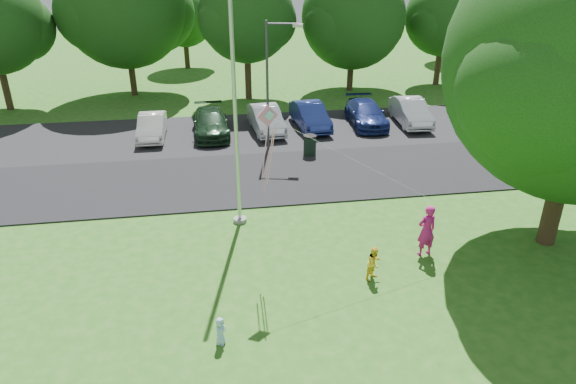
{
  "coord_description": "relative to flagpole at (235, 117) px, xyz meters",
  "views": [
    {
      "loc": [
        -4.39,
        -12.37,
        9.44
      ],
      "look_at": [
        -1.8,
        4.0,
        1.6
      ],
      "focal_mm": 32.0,
      "sensor_mm": 36.0,
      "label": 1
    }
  ],
  "objects": [
    {
      "name": "street_lamp",
      "position": [
        2.31,
        7.78,
        -0.3
      ],
      "size": [
        1.79,
        0.56,
        6.43
      ],
      "rotation": [
        0.0,
        0.0,
        -0.22
      ],
      "color": "#3F3F44",
      "rests_on": "ground"
    },
    {
      "name": "horizon_trees",
      "position": [
        7.56,
        28.88,
        0.14
      ],
      "size": [
        77.46,
        7.2,
        7.02
      ],
      "color": "#332316",
      "rests_on": "ground"
    },
    {
      "name": "flagpole",
      "position": [
        0.0,
        0.0,
        0.0
      ],
      "size": [
        0.5,
        0.5,
        10.0
      ],
      "color": "#B7BABF",
      "rests_on": "ground"
    },
    {
      "name": "kite",
      "position": [
        0.86,
        -3.22,
        0.5
      ],
      "size": [
        5.61,
        0.69,
        3.35
      ],
      "rotation": [
        0.0,
        0.0,
        0.23
      ],
      "color": "pink",
      "rests_on": "ground"
    },
    {
      "name": "ground",
      "position": [
        3.5,
        -5.0,
        -4.17
      ],
      "size": [
        120.0,
        120.0,
        0.0
      ],
      "primitive_type": "plane",
      "color": "#29631A",
      "rests_on": "ground"
    },
    {
      "name": "parked_cars",
      "position": [
        3.97,
        10.53,
        -3.41
      ],
      "size": [
        16.52,
        5.16,
        1.47
      ],
      "color": "silver",
      "rests_on": "ground"
    },
    {
      "name": "park_road",
      "position": [
        3.5,
        4.0,
        -4.14
      ],
      "size": [
        60.0,
        6.0,
        0.06
      ],
      "primitive_type": "cube",
      "color": "black",
      "rests_on": "ground"
    },
    {
      "name": "woman",
      "position": [
        6.04,
        -3.31,
        -3.24
      ],
      "size": [
        0.75,
        0.56,
        1.86
      ],
      "primitive_type": "imported",
      "rotation": [
        0.0,
        0.0,
        3.32
      ],
      "color": "#C61A7A",
      "rests_on": "ground"
    },
    {
      "name": "parking_strip",
      "position": [
        3.5,
        10.5,
        -4.14
      ],
      "size": [
        42.0,
        7.0,
        0.06
      ],
      "primitive_type": "cube",
      "color": "black",
      "rests_on": "ground"
    },
    {
      "name": "trash_can",
      "position": [
        3.99,
        6.46,
        -3.63
      ],
      "size": [
        0.67,
        0.67,
        1.06
      ],
      "rotation": [
        0.0,
        0.0,
        -0.31
      ],
      "color": "black",
      "rests_on": "ground"
    },
    {
      "name": "child_blue",
      "position": [
        -0.99,
        -6.65,
        -3.76
      ],
      "size": [
        0.41,
        0.47,
        0.81
      ],
      "primitive_type": "imported",
      "rotation": [
        0.0,
        0.0,
        1.1
      ],
      "color": "#9ECCF3",
      "rests_on": "ground"
    },
    {
      "name": "tree_row",
      "position": [
        5.09,
        19.23,
        1.55
      ],
      "size": [
        64.35,
        11.94,
        10.88
      ],
      "color": "#332316",
      "rests_on": "ground"
    },
    {
      "name": "child_yellow",
      "position": [
        3.9,
        -4.41,
        -3.6
      ],
      "size": [
        0.7,
        0.67,
        1.13
      ],
      "primitive_type": "imported",
      "rotation": [
        0.0,
        0.0,
        0.61
      ],
      "color": "yellow",
      "rests_on": "ground"
    }
  ]
}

